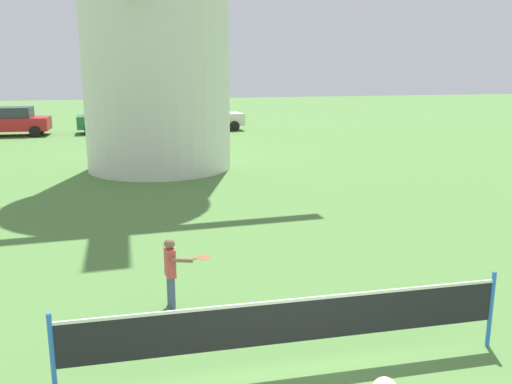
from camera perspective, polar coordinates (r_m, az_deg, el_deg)
name	(u,v)px	position (r m, az deg, el deg)	size (l,w,h in m)	color
tennis_net	(291,321)	(7.08, 3.71, -13.27)	(5.77, 0.06, 1.10)	blue
player_far	(172,268)	(8.94, -8.73, -7.83)	(0.73, 0.40, 1.16)	slate
parked_car_red	(11,121)	(33.03, -24.13, 6.75)	(4.05, 1.98, 1.56)	red
parked_car_green	(116,118)	(32.63, -14.36, 7.41)	(4.30, 2.02, 1.56)	#1E6638
parked_car_cream	(207,117)	(32.75, -5.11, 7.79)	(4.34, 2.21, 1.56)	silver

